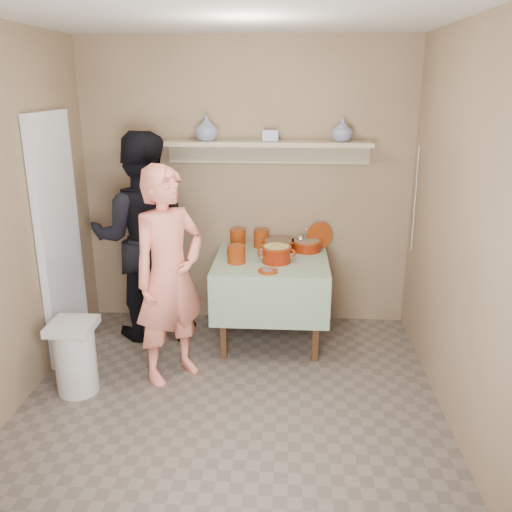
# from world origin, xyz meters

# --- Properties ---
(ground) EXTENTS (3.50, 3.50, 0.00)m
(ground) POSITION_xyz_m (0.00, 0.00, 0.00)
(ground) COLOR #64574F
(ground) RESTS_ON ground
(tile_panel) EXTENTS (0.06, 0.70, 2.00)m
(tile_panel) POSITION_xyz_m (-1.46, 0.95, 1.00)
(tile_panel) COLOR silver
(tile_panel) RESTS_ON ground
(plate_stack_a) EXTENTS (0.14, 0.14, 0.18)m
(plate_stack_a) POSITION_xyz_m (-0.07, 1.53, 0.85)
(plate_stack_a) COLOR maroon
(plate_stack_a) RESTS_ON serving_table
(plate_stack_b) EXTENTS (0.14, 0.14, 0.16)m
(plate_stack_b) POSITION_xyz_m (0.14, 1.60, 0.84)
(plate_stack_b) COLOR maroon
(plate_stack_b) RESTS_ON serving_table
(bowl_stack) EXTENTS (0.15, 0.15, 0.15)m
(bowl_stack) POSITION_xyz_m (-0.04, 1.14, 0.84)
(bowl_stack) COLOR maroon
(bowl_stack) RESTS_ON serving_table
(empty_bowl) EXTENTS (0.16, 0.16, 0.05)m
(empty_bowl) POSITION_xyz_m (-0.07, 1.35, 0.78)
(empty_bowl) COLOR maroon
(empty_bowl) RESTS_ON serving_table
(propped_lid) EXTENTS (0.24, 0.13, 0.24)m
(propped_lid) POSITION_xyz_m (0.67, 1.61, 0.88)
(propped_lid) COLOR maroon
(propped_lid) RESTS_ON serving_table
(vase_right) EXTENTS (0.24, 0.24, 0.19)m
(vase_right) POSITION_xyz_m (0.84, 1.62, 1.82)
(vase_right) COLOR navy
(vase_right) RESTS_ON wall_shelf
(vase_left) EXTENTS (0.27, 0.27, 0.21)m
(vase_left) POSITION_xyz_m (-0.33, 1.61, 1.83)
(vase_left) COLOR navy
(vase_left) RESTS_ON wall_shelf
(ceramic_box) EXTENTS (0.14, 0.10, 0.10)m
(ceramic_box) POSITION_xyz_m (0.22, 1.63, 1.77)
(ceramic_box) COLOR navy
(ceramic_box) RESTS_ON wall_shelf
(person_cook) EXTENTS (0.70, 0.71, 1.66)m
(person_cook) POSITION_xyz_m (-0.49, 0.59, 0.83)
(person_cook) COLOR #F27E68
(person_cook) RESTS_ON ground
(person_helper) EXTENTS (0.99, 0.83, 1.83)m
(person_helper) POSITION_xyz_m (-0.88, 1.32, 0.92)
(person_helper) COLOR black
(person_helper) RESTS_ON ground
(room_shell) EXTENTS (3.04, 3.54, 2.62)m
(room_shell) POSITION_xyz_m (0.00, 0.00, 1.61)
(room_shell) COLOR #8F7558
(room_shell) RESTS_ON ground
(serving_table) EXTENTS (0.97, 0.97, 0.76)m
(serving_table) POSITION_xyz_m (0.25, 1.28, 0.64)
(serving_table) COLOR #4C2D16
(serving_table) RESTS_ON ground
(cazuela_meat_a) EXTENTS (0.30, 0.30, 0.10)m
(cazuela_meat_a) POSITION_xyz_m (0.30, 1.51, 0.82)
(cazuela_meat_a) COLOR #681203
(cazuela_meat_a) RESTS_ON serving_table
(cazuela_meat_b) EXTENTS (0.28, 0.28, 0.10)m
(cazuela_meat_b) POSITION_xyz_m (0.56, 1.52, 0.82)
(cazuela_meat_b) COLOR #681203
(cazuela_meat_b) RESTS_ON serving_table
(ladle) EXTENTS (0.08, 0.26, 0.19)m
(ladle) POSITION_xyz_m (0.50, 1.53, 0.87)
(ladle) COLOR silver
(ladle) RESTS_ON cazuela_meat_b
(cazuela_rice) EXTENTS (0.33, 0.25, 0.14)m
(cazuela_rice) POSITION_xyz_m (0.29, 1.18, 0.85)
(cazuela_rice) COLOR #681203
(cazuela_rice) RESTS_ON serving_table
(front_plate) EXTENTS (0.16, 0.16, 0.03)m
(front_plate) POSITION_xyz_m (0.23, 0.92, 0.77)
(front_plate) COLOR maroon
(front_plate) RESTS_ON serving_table
(wall_shelf) EXTENTS (1.80, 0.25, 0.21)m
(wall_shelf) POSITION_xyz_m (0.20, 1.65, 1.67)
(wall_shelf) COLOR tan
(wall_shelf) RESTS_ON room_shell
(trash_bin) EXTENTS (0.32, 0.32, 0.56)m
(trash_bin) POSITION_xyz_m (-1.16, 0.32, 0.28)
(trash_bin) COLOR silver
(trash_bin) RESTS_ON ground
(electrical_cord) EXTENTS (0.01, 0.05, 0.90)m
(electrical_cord) POSITION_xyz_m (1.47, 1.48, 1.25)
(electrical_cord) COLOR silver
(electrical_cord) RESTS_ON wall_shelf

